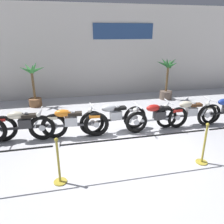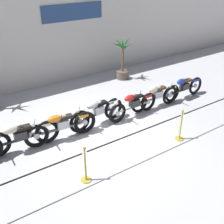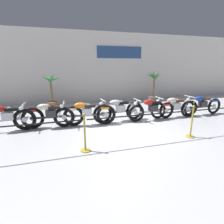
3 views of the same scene
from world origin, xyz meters
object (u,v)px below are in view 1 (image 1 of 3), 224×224
object	(u,v)px
stanchion_mid_right	(204,150)
motorcycle_red_4	(157,117)
motorcycle_silver_3	(114,117)
stanchion_far_left	(69,151)
stanchion_mid_left	(59,168)
motorcycle_cream_5	(189,113)
potted_palm_left_of_row	(34,88)
potted_palm_right_of_row	(167,82)
motorcycle_cream_1	(24,126)
motorcycle_orange_2	(69,123)

from	to	relation	value
stanchion_mid_right	motorcycle_red_4	bearing A→B (deg)	98.89
motorcycle_silver_3	motorcycle_red_4	distance (m)	1.40
stanchion_far_left	stanchion_mid_left	bearing A→B (deg)	180.00
motorcycle_cream_5	stanchion_mid_right	distance (m)	2.27
potted_palm_left_of_row	potted_palm_right_of_row	bearing A→B (deg)	-2.25
stanchion_mid_left	motorcycle_red_4	bearing A→B (deg)	33.10
stanchion_far_left	stanchion_mid_right	distance (m)	3.18
stanchion_mid_left	stanchion_mid_right	world-z (taller)	same
motorcycle_silver_3	potted_palm_left_of_row	distance (m)	4.19
stanchion_mid_left	stanchion_mid_right	distance (m)	3.38
motorcycle_cream_1	potted_palm_left_of_row	bearing A→B (deg)	90.21
motorcycle_cream_5	stanchion_mid_left	distance (m)	4.74
stanchion_far_left	motorcycle_orange_2	bearing A→B (deg)	87.86
motorcycle_cream_1	stanchion_far_left	size ratio (longest dim) A/B	0.23
motorcycle_silver_3	motorcycle_cream_5	xyz separation A→B (m)	(2.57, -0.12, -0.01)
motorcycle_orange_2	potted_palm_left_of_row	world-z (taller)	potted_palm_left_of_row
motorcycle_red_4	potted_palm_right_of_row	distance (m)	3.68
motorcycle_silver_3	stanchion_mid_right	world-z (taller)	stanchion_mid_right
motorcycle_cream_5	potted_palm_left_of_row	xyz separation A→B (m)	(-5.26, 3.31, 0.33)
motorcycle_cream_1	motorcycle_silver_3	size ratio (longest dim) A/B	1.12
motorcycle_red_4	motorcycle_orange_2	bearing A→B (deg)	178.69
potted_palm_left_of_row	stanchion_far_left	xyz separation A→B (m)	(1.22, -5.41, -0.06)
motorcycle_silver_3	potted_palm_right_of_row	bearing A→B (deg)	42.70
potted_palm_right_of_row	stanchion_mid_right	bearing A→B (deg)	-106.36
motorcycle_cream_5	potted_palm_left_of_row	size ratio (longest dim) A/B	1.24
motorcycle_orange_2	stanchion_mid_right	xyz separation A→B (m)	(3.08, -2.06, -0.12)
stanchion_far_left	stanchion_mid_left	distance (m)	0.44
motorcycle_orange_2	stanchion_mid_left	distance (m)	2.09
motorcycle_silver_3	stanchion_far_left	world-z (taller)	stanchion_far_left
motorcycle_orange_2	motorcycle_cream_1	bearing A→B (deg)	175.35
motorcycle_cream_1	stanchion_mid_right	bearing A→B (deg)	-26.38
motorcycle_cream_1	motorcycle_orange_2	size ratio (longest dim) A/B	1.05
motorcycle_red_4	motorcycle_cream_1	bearing A→B (deg)	177.63
motorcycle_red_4	potted_palm_left_of_row	world-z (taller)	potted_palm_left_of_row
motorcycle_orange_2	stanchion_mid_right	bearing A→B (deg)	-33.80
stanchion_far_left	potted_palm_left_of_row	bearing A→B (deg)	102.76
stanchion_mid_left	stanchion_mid_right	xyz separation A→B (m)	(3.38, 0.00, 0.00)
potted_palm_right_of_row	stanchion_far_left	world-z (taller)	potted_palm_right_of_row
potted_palm_left_of_row	stanchion_far_left	world-z (taller)	potted_palm_left_of_row
potted_palm_right_of_row	motorcycle_cream_1	bearing A→B (deg)	-152.96
motorcycle_silver_3	stanchion_mid_left	size ratio (longest dim) A/B	2.09
motorcycle_cream_1	stanchion_far_left	world-z (taller)	stanchion_far_left
motorcycle_cream_5	motorcycle_silver_3	bearing A→B (deg)	177.42
potted_palm_left_of_row	stanchion_mid_left	world-z (taller)	potted_palm_left_of_row
motorcycle_orange_2	motorcycle_silver_3	world-z (taller)	motorcycle_silver_3
motorcycle_red_4	potted_palm_left_of_row	bearing A→B (deg)	140.07
potted_palm_right_of_row	stanchion_mid_left	size ratio (longest dim) A/B	1.91
motorcycle_silver_3	motorcycle_cream_5	world-z (taller)	motorcycle_silver_3
motorcycle_red_4	stanchion_mid_right	world-z (taller)	stanchion_mid_right
stanchion_mid_left	motorcycle_silver_3	bearing A→B (deg)	52.64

